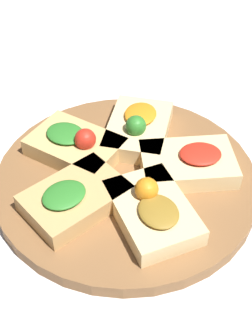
# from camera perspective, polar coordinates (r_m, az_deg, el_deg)

# --- Properties ---
(ground_plane) EXTENTS (3.00, 3.00, 0.00)m
(ground_plane) POSITION_cam_1_polar(r_m,az_deg,el_deg) (0.76, -0.00, -2.05)
(ground_plane) COLOR white
(serving_board) EXTENTS (0.42, 0.42, 0.02)m
(serving_board) POSITION_cam_1_polar(r_m,az_deg,el_deg) (0.75, -0.00, -1.45)
(serving_board) COLOR brown
(serving_board) RESTS_ON ground_plane
(focaccia_slice_0) EXTENTS (0.17, 0.17, 0.06)m
(focaccia_slice_0) POSITION_cam_1_polar(r_m,az_deg,el_deg) (0.67, 3.23, -5.12)
(focaccia_slice_0) COLOR #E5C689
(focaccia_slice_0) RESTS_ON serving_board
(focaccia_slice_1) EXTENTS (0.18, 0.16, 0.04)m
(focaccia_slice_1) POSITION_cam_1_polar(r_m,az_deg,el_deg) (0.75, 7.65, 0.59)
(focaccia_slice_1) COLOR #E5C689
(focaccia_slice_1) RESTS_ON serving_board
(focaccia_slice_2) EXTENTS (0.13, 0.16, 0.06)m
(focaccia_slice_2) POSITION_cam_1_polar(r_m,az_deg,el_deg) (0.81, 1.49, 4.89)
(focaccia_slice_2) COLOR #E5C689
(focaccia_slice_2) RESTS_ON serving_board
(focaccia_slice_3) EXTENTS (0.16, 0.12, 0.06)m
(focaccia_slice_3) POSITION_cam_1_polar(r_m,az_deg,el_deg) (0.78, -6.19, 2.81)
(focaccia_slice_3) COLOR tan
(focaccia_slice_3) RESTS_ON serving_board
(focaccia_slice_4) EXTENTS (0.15, 0.18, 0.04)m
(focaccia_slice_4) POSITION_cam_1_polar(r_m,az_deg,el_deg) (0.69, -6.28, -3.64)
(focaccia_slice_4) COLOR tan
(focaccia_slice_4) RESTS_ON serving_board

